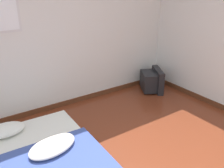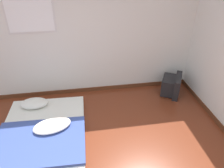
% 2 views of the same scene
% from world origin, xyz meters
% --- Properties ---
extents(wall_back, '(7.26, 0.08, 2.60)m').
position_xyz_m(wall_back, '(-0.01, 2.58, 1.29)').
color(wall_back, silver).
rests_on(wall_back, ground_plane).
extents(mattress_bed, '(1.46, 1.81, 0.29)m').
position_xyz_m(mattress_bed, '(-0.69, 1.28, 0.10)').
color(mattress_bed, silver).
rests_on(mattress_bed, ground_plane).
extents(crt_tv, '(0.58, 0.63, 0.45)m').
position_xyz_m(crt_tv, '(1.97, 2.16, 0.21)').
color(crt_tv, black).
rests_on(crt_tv, ground_plane).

